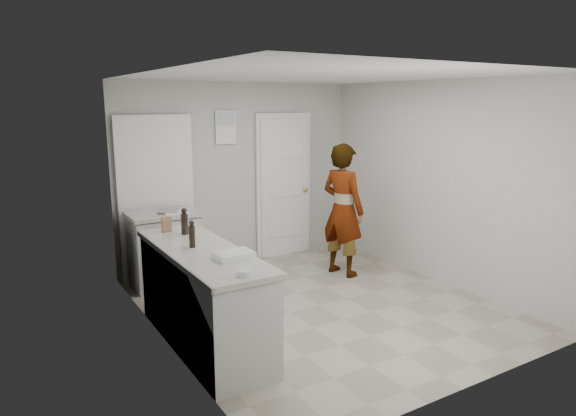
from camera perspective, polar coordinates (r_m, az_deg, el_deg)
ground at (r=5.86m, az=3.52°, el=-10.75°), size 4.00×4.00×0.00m
room_shell at (r=7.13m, az=-6.50°, el=1.87°), size 4.00×4.00×4.00m
main_counter at (r=4.89m, az=-9.36°, el=-10.14°), size 0.64×1.96×0.93m
side_counter at (r=6.52m, az=-13.51°, el=-4.70°), size 0.84×0.61×0.93m
person at (r=6.68m, az=6.11°, el=-0.21°), size 0.55×0.71×1.73m
cake_mix_box at (r=5.40m, az=-13.35°, el=-1.78°), size 0.10×0.06×0.16m
spice_jar at (r=5.34m, az=-10.78°, el=-2.32°), size 0.05×0.05×0.07m
oil_cruet_a at (r=5.26m, az=-11.44°, el=-1.50°), size 0.07×0.07×0.27m
oil_cruet_b at (r=4.77m, az=-10.62°, el=-2.92°), size 0.06×0.06×0.26m
baking_dish at (r=4.42m, az=-6.02°, el=-5.25°), size 0.32×0.23×0.06m
egg_bowl at (r=3.99m, az=-4.81°, el=-7.18°), size 0.12×0.12×0.05m
papers at (r=6.38m, az=-12.42°, el=-0.37°), size 0.33×0.40×0.01m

